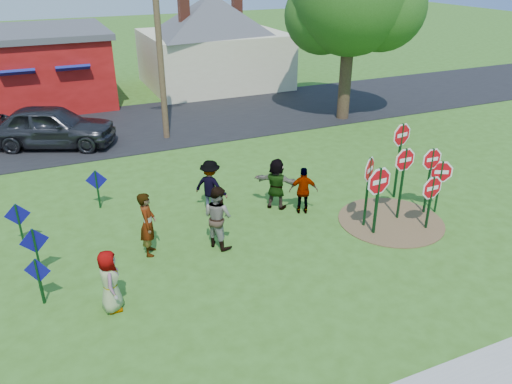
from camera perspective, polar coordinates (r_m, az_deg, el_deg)
ground at (r=14.58m, az=-1.48°, el=-5.07°), size 120.00×120.00×0.00m
road at (r=24.74m, az=-11.81°, el=7.57°), size 120.00×7.50×0.04m
dirt_patch at (r=15.90m, az=15.14°, el=-3.20°), size 3.20×3.20×0.03m
red_building at (r=30.13m, az=-25.54°, el=12.69°), size 9.40×7.69×3.90m
cream_house at (r=31.66m, az=-4.95°, el=17.27°), size 9.40×9.40×6.50m
stop_sign_a at (r=14.43m, az=13.82°, el=0.59°), size 1.11×0.12×2.24m
stop_sign_b at (r=15.40m, az=16.56°, el=2.86°), size 0.96×0.07×2.44m
stop_sign_c at (r=16.07m, az=19.35°, el=2.80°), size 0.92×0.06×2.30m
stop_sign_d at (r=16.75m, az=16.23°, el=5.52°), size 1.01×0.19×2.73m
stop_sign_e at (r=15.28m, az=19.42°, el=0.02°), size 0.96×0.07×1.82m
stop_sign_f at (r=16.38m, az=20.36°, el=1.84°), size 0.86×0.44×1.86m
stop_sign_g at (r=14.73m, az=12.76°, el=1.73°), size 0.82×0.57×2.35m
blue_diamond_a at (r=12.60m, az=-23.59°, el=-8.81°), size 0.57×0.31×1.23m
blue_diamond_b at (r=13.58m, az=-23.88°, el=-5.79°), size 0.69×0.09×1.39m
blue_diamond_c at (r=15.25m, az=-25.50°, el=-2.88°), size 0.68×0.07×1.30m
blue_diamond_d at (r=16.59m, az=-17.71°, el=0.79°), size 0.65×0.20×1.32m
person_a at (r=11.87m, az=-16.38°, el=-9.75°), size 0.55×0.79×1.54m
person_b at (r=13.65m, az=-12.26°, el=-3.59°), size 0.62×0.77×1.82m
person_c at (r=13.74m, az=-4.38°, el=-2.84°), size 1.01×1.10×1.81m
person_d at (r=15.65m, az=-5.21°, el=0.64°), size 1.21×1.26×1.72m
person_e at (r=15.60m, az=5.46°, el=0.15°), size 0.97×0.72×1.53m
person_f at (r=15.83m, az=2.35°, el=0.95°), size 1.49×1.41×1.68m
suv at (r=22.73m, az=-22.32°, el=6.97°), size 5.54×3.94×1.75m
utility_pole at (r=21.74m, az=-11.09°, el=17.27°), size 2.07×0.41×8.48m
leafy_tree at (r=24.65m, az=11.12°, el=20.62°), size 6.01×5.48×8.54m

